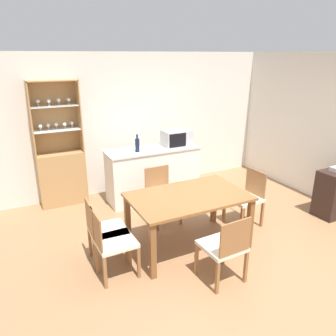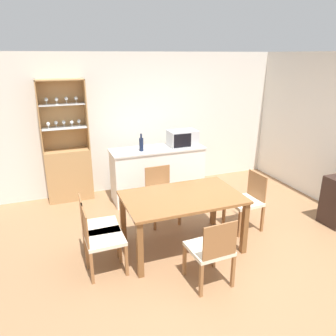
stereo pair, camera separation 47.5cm
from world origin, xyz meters
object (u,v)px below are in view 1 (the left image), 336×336
object	(u,v)px
display_cabinet	(61,169)
dining_table	(188,202)
dining_chair_side_left_far	(105,230)
wine_bottle	(137,145)
microwave	(177,138)
side_cabinet	(335,193)
dining_chair_head_near	(224,247)
dining_chair_side_left_near	(112,242)
dining_chair_head_far	(162,194)
dining_chair_side_right_far	(246,197)

from	to	relation	value
display_cabinet	dining_table	distance (m)	2.52
dining_chair_side_left_far	wine_bottle	bearing A→B (deg)	147.20
dining_chair_side_left_far	microwave	bearing A→B (deg)	132.31
dining_table	side_cabinet	bearing A→B (deg)	-5.78
dining_chair_head_near	side_cabinet	xyz separation A→B (m)	(2.59, 0.56, -0.06)
dining_chair_head_near	side_cabinet	bearing A→B (deg)	9.42
wine_bottle	dining_chair_head_near	bearing A→B (deg)	-88.15
dining_chair_side_left_near	wine_bottle	size ratio (longest dim) A/B	2.82
dining_chair_side_left_near	side_cabinet	bearing A→B (deg)	87.09
dining_chair_head_near	dining_chair_side_left_near	distance (m)	1.30
dining_chair_head_far	dining_chair_side_left_near	bearing A→B (deg)	39.95
dining_table	side_cabinet	xyz separation A→B (m)	(2.59, -0.26, -0.28)
dining_chair_side_left_far	dining_chair_head_near	bearing A→B (deg)	51.33
microwave	wine_bottle	xyz separation A→B (m)	(-0.79, -0.06, -0.02)
dining_chair_side_left_far	dining_chair_head_far	distance (m)	1.29
dining_chair_side_left_near	microwave	bearing A→B (deg)	133.83
dining_table	side_cabinet	size ratio (longest dim) A/B	2.02
microwave	side_cabinet	xyz separation A→B (m)	(1.88, -1.93, -0.70)
display_cabinet	dining_chair_side_left_near	distance (m)	2.34
dining_chair_side_left_far	dining_chair_head_near	size ratio (longest dim) A/B	1.00
dining_chair_head_far	dining_chair_side_right_far	distance (m)	1.29
dining_table	dining_chair_side_left_far	size ratio (longest dim) A/B	1.81
dining_table	microwave	distance (m)	1.86
microwave	wine_bottle	world-z (taller)	wine_bottle
dining_chair_head_far	dining_chair_side_right_far	size ratio (longest dim) A/B	1.00
wine_bottle	microwave	bearing A→B (deg)	4.49
dining_chair_side_left_near	side_cabinet	world-z (taller)	dining_chair_side_left_near
microwave	side_cabinet	size ratio (longest dim) A/B	0.67
display_cabinet	microwave	distance (m)	2.09
display_cabinet	wine_bottle	size ratio (longest dim) A/B	7.05
dining_chair_head_near	dining_chair_side_right_far	xyz separation A→B (m)	(1.10, 0.96, 0.00)
microwave	side_cabinet	world-z (taller)	microwave
dining_table	wine_bottle	bearing A→B (deg)	92.72
dining_table	dining_chair_side_left_far	distance (m)	1.14
dining_table	dining_chair_side_right_far	xyz separation A→B (m)	(1.11, 0.15, -0.22)
dining_chair_side_left_near	wine_bottle	bearing A→B (deg)	148.46
display_cabinet	dining_chair_side_left_near	world-z (taller)	display_cabinet
dining_chair_head_far	wine_bottle	xyz separation A→B (m)	(-0.08, 0.79, 0.62)
dining_chair_head_far	microwave	bearing A→B (deg)	-131.14
dining_chair_head_far	side_cabinet	world-z (taller)	dining_chair_head_far
dining_chair_side_left_far	dining_chair_head_far	size ratio (longest dim) A/B	1.00
dining_table	microwave	bearing A→B (deg)	66.88
dining_chair_side_left_near	dining_chair_side_right_far	world-z (taller)	same
dining_chair_side_left_near	wine_bottle	distance (m)	2.12
dining_table	dining_chair_side_right_far	distance (m)	1.14
dining_chair_head_near	dining_table	bearing A→B (deg)	87.43
dining_chair_side_left_near	microwave	xyz separation A→B (m)	(1.82, 1.81, 0.64)
dining_chair_head_near	dining_chair_head_far	world-z (taller)	same
dining_table	dining_chair_head_near	xyz separation A→B (m)	(0.00, -0.82, -0.22)
dining_table	dining_chair_side_left_near	distance (m)	1.14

